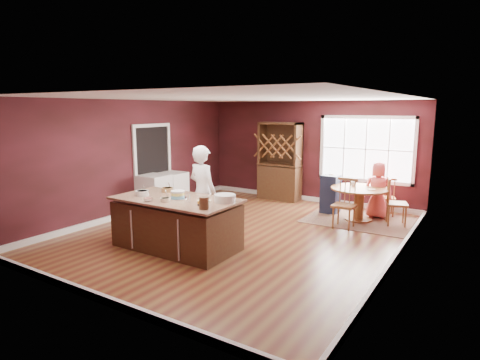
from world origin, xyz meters
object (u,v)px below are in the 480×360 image
object	(u,v)px
chair_south	(344,203)
kitchen_island	(177,224)
dining_table	(359,197)
high_chair	(330,193)
chair_east	(397,202)
baker	(203,192)
hutch	(280,161)
seated_woman	(378,190)
layer_cake	(178,195)
toddler	(333,180)
washer	(155,194)
dryer	(172,190)
chair_north	(386,196)

from	to	relation	value
chair_south	kitchen_island	bearing A→B (deg)	-127.97
dining_table	chair_south	bearing A→B (deg)	-97.79
high_chair	chair_east	bearing A→B (deg)	-7.38
baker	hutch	distance (m)	3.83
kitchen_island	seated_woman	world-z (taller)	seated_woman
layer_cake	toddler	distance (m)	4.20
high_chair	washer	bearing A→B (deg)	-146.64
seated_woman	chair_south	bearing A→B (deg)	56.58
dryer	hutch	bearing A→B (deg)	50.69
chair_south	layer_cake	bearing A→B (deg)	-127.50
toddler	hutch	xyz separation A→B (m)	(-1.74, 0.62, 0.26)
dining_table	chair_east	world-z (taller)	chair_east
dining_table	washer	distance (m)	4.80
layer_cake	hutch	world-z (taller)	hutch
chair_east	seated_woman	world-z (taller)	seated_woman
layer_cake	chair_south	world-z (taller)	chair_south
dryer	chair_east	bearing A→B (deg)	14.81
baker	layer_cake	bearing A→B (deg)	100.80
baker	toddler	bearing A→B (deg)	-104.37
kitchen_island	washer	world-z (taller)	washer
layer_cake	toddler	bearing A→B (deg)	69.35
kitchen_island	chair_north	xyz separation A→B (m)	(2.70, 4.32, 0.03)
kitchen_island	dining_table	world-z (taller)	kitchen_island
kitchen_island	toddler	xyz separation A→B (m)	(1.52, 3.93, 0.37)
chair_east	high_chair	distance (m)	1.59
chair_east	toddler	world-z (taller)	chair_east
kitchen_island	layer_cake	bearing A→B (deg)	11.13
washer	hutch	bearing A→B (deg)	57.36
chair_east	chair_north	size ratio (longest dim) A/B	1.12
chair_north	washer	bearing A→B (deg)	11.07
chair_east	toddler	distance (m)	1.60
baker	hutch	world-z (taller)	hutch
layer_cake	seated_woman	size ratio (longest dim) A/B	0.26
toddler	dining_table	bearing A→B (deg)	-25.02
high_chair	toddler	size ratio (longest dim) A/B	3.73
kitchen_island	hutch	size ratio (longest dim) A/B	1.06
chair_north	dryer	world-z (taller)	chair_north
toddler	dryer	size ratio (longest dim) A/B	0.29
layer_cake	high_chair	xyz separation A→B (m)	(1.45, 3.85, -0.50)
high_chair	dryer	world-z (taller)	high_chair
layer_cake	toddler	xyz separation A→B (m)	(1.48, 3.92, -0.18)
chair_east	high_chair	bearing A→B (deg)	63.32
chair_north	hutch	distance (m)	2.99
kitchen_island	dining_table	size ratio (longest dim) A/B	1.79
kitchen_island	toddler	bearing A→B (deg)	68.85
layer_cake	toddler	world-z (taller)	layer_cake
dining_table	hutch	world-z (taller)	hutch
layer_cake	hutch	distance (m)	4.55
dining_table	high_chair	bearing A→B (deg)	159.98
baker	chair_east	world-z (taller)	baker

